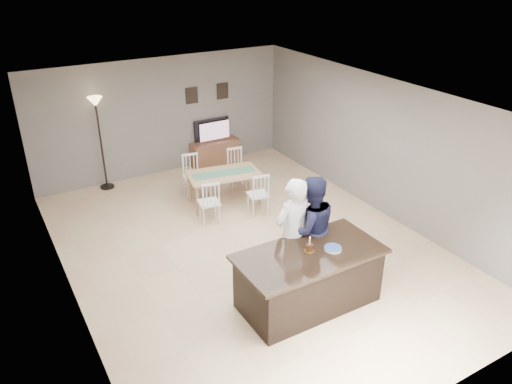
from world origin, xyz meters
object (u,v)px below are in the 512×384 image
woman (293,233)px  plate_stack (333,248)px  man (310,229)px  floor_lamp (98,119)px  kitchen_island (309,278)px  tv_console (215,153)px  dining_table (224,179)px  birthday_cake (309,248)px  television (213,130)px

woman → plate_stack: bearing=108.4°
man → floor_lamp: (-1.91, 5.04, 0.71)m
kitchen_island → man: (0.41, 0.55, 0.44)m
tv_console → woman: (-1.13, -5.02, 0.62)m
tv_console → woman: woman is taller
kitchen_island → tv_console: bearing=77.8°
dining_table → floor_lamp: bearing=143.1°
plate_stack → floor_lamp: (-1.83, 5.70, 0.68)m
kitchen_island → man: man is taller
birthday_cake → dining_table: (0.40, 3.52, -0.38)m
floor_lamp → man: bearing=-69.3°
television → plate_stack: size_ratio=3.58×
plate_stack → man: bearing=83.5°
woman → man: size_ratio=1.03×
plate_stack → floor_lamp: bearing=107.8°
floor_lamp → plate_stack: bearing=-72.2°
kitchen_island → television: television is taller
tv_console → television: bearing=90.0°
kitchen_island → television: size_ratio=2.35×
television → floor_lamp: size_ratio=0.44×
man → floor_lamp: bearing=-59.6°
dining_table → floor_lamp: (-1.92, 2.03, 1.03)m
dining_table → floor_lamp: 2.98m
tv_console → television: (0.00, 0.07, 0.56)m
woman → man: 0.34m
tv_console → birthday_cake: size_ratio=5.25×
tv_console → dining_table: size_ratio=0.64×
dining_table → birthday_cake: bearing=-86.9°
television → birthday_cake: size_ratio=4.00×
television → birthday_cake: birthday_cake is taller
kitchen_island → dining_table: 3.59m
woman → plate_stack: 0.71m
man → dining_table: 3.03m
kitchen_island → woman: woman is taller
woman → kitchen_island: bearing=79.4°
kitchen_island → woman: bearing=82.6°
woman → dining_table: 3.05m
tv_console → dining_table: (-0.78, -2.01, 0.27)m
plate_stack → dining_table: 3.68m
kitchen_island → birthday_cake: (0.02, 0.04, 0.50)m
television → dining_table: 2.24m
man → tv_console: bearing=-89.3°
kitchen_island → dining_table: kitchen_island is taller
kitchen_island → plate_stack: size_ratio=8.43×
kitchen_island → man: 0.81m
man → dining_table: size_ratio=0.96×
tv_console → floor_lamp: (-2.70, 0.02, 1.30)m
television → plate_stack: television is taller
television → man: bearing=81.1°
kitchen_island → plate_stack: 0.58m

